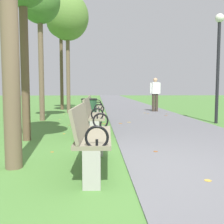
{
  "coord_description": "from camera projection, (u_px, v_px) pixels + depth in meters",
  "views": [
    {
      "loc": [
        -0.41,
        -3.62,
        1.13
      ],
      "look_at": [
        -0.05,
        2.89,
        0.55
      ],
      "focal_mm": 42.57,
      "sensor_mm": 36.0,
      "label": 1
    }
  ],
  "objects": [
    {
      "name": "ground_plane",
      "position": [
        127.0,
        169.0,
        3.72
      ],
      "size": [
        80.0,
        80.0,
        0.0
      ],
      "primitive_type": "plane",
      "color": "#4C7F38"
    },
    {
      "name": "tree_5",
      "position": [
        61.0,
        24.0,
        13.85
      ],
      "size": [
        1.46,
        1.46,
        5.41
      ],
      "color": "brown",
      "rests_on": "ground"
    },
    {
      "name": "lamp_post",
      "position": [
        218.0,
        51.0,
        8.44
      ],
      "size": [
        0.28,
        0.28,
        3.48
      ],
      "color": "black",
      "rests_on": "ground"
    },
    {
      "name": "park_bench_2",
      "position": [
        94.0,
        116.0,
        6.31
      ],
      "size": [
        0.52,
        1.61,
        0.9
      ],
      "color": "gray",
      "rests_on": "ground"
    },
    {
      "name": "pedestrian_walking",
      "position": [
        155.0,
        93.0,
        12.84
      ],
      "size": [
        0.53,
        0.25,
        1.62
      ],
      "color": "#3D3328",
      "rests_on": "paved_walkway"
    },
    {
      "name": "tree_3",
      "position": [
        40.0,
        3.0,
        9.02
      ],
      "size": [
        1.38,
        1.38,
        4.86
      ],
      "color": "brown",
      "rests_on": "ground"
    },
    {
      "name": "scattered_leaves",
      "position": [
        112.0,
        125.0,
        8.08
      ],
      "size": [
        4.89,
        9.35,
        0.02
      ],
      "color": "brown",
      "rests_on": "ground"
    },
    {
      "name": "tree_4",
      "position": [
        67.0,
        18.0,
        11.82
      ],
      "size": [
        1.89,
        1.89,
        5.36
      ],
      "color": "brown",
      "rests_on": "ground"
    },
    {
      "name": "paved_walkway",
      "position": [
        122.0,
        102.0,
        21.71
      ],
      "size": [
        3.15,
        44.0,
        0.02
      ],
      "primitive_type": "cube",
      "color": "slate",
      "rests_on": "ground"
    },
    {
      "name": "trash_bin",
      "position": [
        89.0,
        113.0,
        7.76
      ],
      "size": [
        0.48,
        0.48,
        0.84
      ],
      "color": "#234C2D",
      "rests_on": "ground"
    },
    {
      "name": "park_bench_1",
      "position": [
        91.0,
        135.0,
        3.69
      ],
      "size": [
        0.53,
        1.62,
        0.9
      ],
      "color": "gray",
      "rests_on": "ground"
    },
    {
      "name": "park_bench_3",
      "position": [
        95.0,
        108.0,
        9.01
      ],
      "size": [
        0.49,
        1.61,
        0.9
      ],
      "color": "gray",
      "rests_on": "ground"
    }
  ]
}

